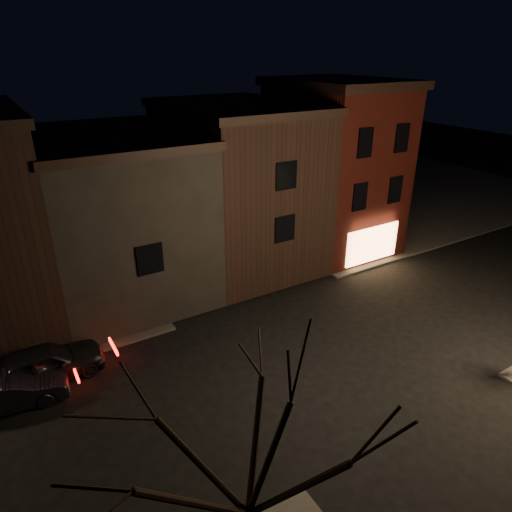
# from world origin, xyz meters

# --- Properties ---
(ground) EXTENTS (120.00, 120.00, 0.00)m
(ground) POSITION_xyz_m (0.00, 0.00, 0.00)
(ground) COLOR black
(ground) RESTS_ON ground
(sidewalk_far_right) EXTENTS (30.00, 30.00, 0.12)m
(sidewalk_far_right) POSITION_xyz_m (20.00, 20.00, 0.06)
(sidewalk_far_right) COLOR #2D2B28
(sidewalk_far_right) RESTS_ON ground
(corner_building) EXTENTS (6.50, 8.50, 10.50)m
(corner_building) POSITION_xyz_m (8.00, 9.47, 5.40)
(corner_building) COLOR #400F0B
(corner_building) RESTS_ON ground
(row_building_a) EXTENTS (7.30, 10.30, 9.40)m
(row_building_a) POSITION_xyz_m (1.50, 10.50, 4.83)
(row_building_a) COLOR black
(row_building_a) RESTS_ON ground
(row_building_b) EXTENTS (7.80, 10.30, 8.40)m
(row_building_b) POSITION_xyz_m (-5.75, 10.50, 4.33)
(row_building_b) COLOR black
(row_building_b) RESTS_ON ground
(bare_tree_left) EXTENTS (5.60, 5.60, 7.50)m
(bare_tree_left) POSITION_xyz_m (-8.00, -7.00, 5.43)
(bare_tree_left) COLOR black
(bare_tree_left) RESTS_ON sidewalk_near_left
(parked_car_a) EXTENTS (4.66, 2.06, 1.56)m
(parked_car_a) POSITION_xyz_m (-10.81, 4.34, 0.78)
(parked_car_a) COLOR black
(parked_car_a) RESTS_ON ground
(parked_car_b) EXTENTS (4.18, 1.78, 1.34)m
(parked_car_b) POSITION_xyz_m (-12.18, 3.41, 0.67)
(parked_car_b) COLOR black
(parked_car_b) RESTS_ON ground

